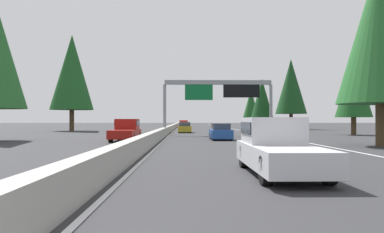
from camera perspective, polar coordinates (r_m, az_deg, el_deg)
name	(u,v)px	position (r m, az deg, el deg)	size (l,w,h in m)	color
ground_plane	(173,130)	(62.60, -2.95, -2.17)	(320.00, 320.00, 0.00)	#2D2D30
median_barrier	(175,126)	(82.58, -2.69, -1.46)	(180.00, 0.56, 0.90)	#9E9B93
shoulder_stripe_right	(233,129)	(73.16, 6.38, -1.92)	(160.00, 0.16, 0.01)	silver
shoulder_stripe_median	(176,129)	(72.58, -2.48, -1.94)	(160.00, 0.16, 0.01)	silver
sign_gantry_overhead	(219,91)	(42.27, 4.32, 3.93)	(0.50, 12.68, 6.37)	gray
pickup_mid_center	(277,146)	(12.49, 13.12, -4.47)	(5.60, 2.00, 1.86)	silver
sedan_distant_b	(221,132)	(32.91, 4.49, -2.44)	(4.40, 1.80, 1.47)	#1E4793
sedan_far_right	(185,128)	(50.85, -1.13, -1.77)	(4.40, 1.80, 1.47)	#AD931E
minivan_far_center	(184,123)	(87.51, -1.30, -1.08)	(5.00, 1.95, 1.69)	red
sedan_far_left	(185,123)	(129.38, -1.12, -1.03)	(4.40, 1.80, 1.47)	maroon
oncoming_near	(126,126)	(53.27, -10.32, -1.46)	(5.60, 2.00, 1.86)	white
oncoming_far	(126,130)	(31.69, -10.27, -2.09)	(5.60, 2.00, 1.86)	maroon
conifer_right_foreground	(380,29)	(28.34, 27.40, 12.10)	(5.75, 5.75, 13.07)	#4C3823
conifer_right_near	(353,86)	(47.21, 23.95, 4.39)	(4.20, 4.20, 9.54)	#4C3823
conifer_right_mid	(291,87)	(72.51, 15.23, 4.55)	(5.92, 5.92, 13.46)	#4C3823
conifer_right_far	(262,98)	(76.34, 10.90, 2.82)	(4.52, 4.52, 10.26)	#4C3823
conifer_right_distant	(251,104)	(106.52, 9.21, 2.00)	(4.70, 4.70, 10.69)	#4C3823
conifer_left_near	(72,72)	(62.27, -18.28, 6.58)	(6.85, 6.85, 15.56)	#4C3823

